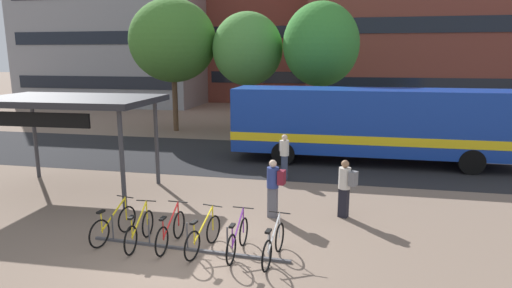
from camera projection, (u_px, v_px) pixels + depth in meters
name	position (u px, v px, depth m)	size (l,w,h in m)	color
ground	(185.00, 259.00, 9.84)	(200.00, 200.00, 0.00)	#7A6656
bus_lane_asphalt	(265.00, 157.00, 19.64)	(80.00, 7.20, 0.01)	#232326
city_bus	(375.00, 122.00, 18.35)	(12.03, 2.62, 3.20)	#14389E
bike_rack	(188.00, 247.00, 10.25)	(5.03, 0.37, 0.70)	#47474C
parked_bicycle_yellow_0	(114.00, 225.00, 10.81)	(0.54, 1.70, 0.99)	black
parked_bicycle_yellow_1	(140.00, 231.00, 10.47)	(0.52, 1.72, 0.99)	black
parked_bicycle_red_2	(171.00, 232.00, 10.40)	(0.52, 1.72, 0.99)	black
parked_bicycle_yellow_3	(203.00, 236.00, 10.15)	(0.53, 1.70, 0.99)	black
parked_bicycle_purple_4	(238.00, 239.00, 9.98)	(0.52, 1.72, 0.99)	black
parked_bicycle_white_5	(274.00, 245.00, 9.67)	(0.52, 1.72, 0.99)	black
transit_shelter	(69.00, 103.00, 14.17)	(5.75, 3.54, 3.23)	#38383D
commuter_grey_pack_0	(345.00, 185.00, 12.18)	(0.60, 0.50, 1.69)	black
commuter_grey_pack_1	(284.00, 153.00, 16.05)	(0.47, 0.59, 1.71)	#2D3851
commuter_maroon_pack_2	(274.00, 184.00, 12.19)	(0.56, 0.39, 1.70)	#565660
street_tree_0	(248.00, 49.00, 24.94)	(4.08, 4.08, 7.08)	brown
street_tree_1	(173.00, 41.00, 25.64)	(5.19, 5.19, 7.93)	brown
street_tree_2	(321.00, 45.00, 23.38)	(4.16, 4.16, 7.47)	brown
building_left_wing	(125.00, 25.00, 42.61)	(16.78, 12.55, 15.22)	gray
building_centre_block	(302.00, 39.00, 45.42)	(18.86, 11.52, 12.74)	brown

